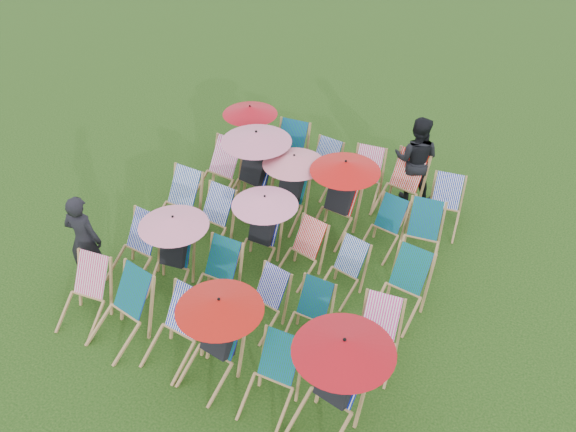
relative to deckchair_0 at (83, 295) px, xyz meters
The scene contains 33 objects.
ground 3.02m from the deckchair_0, 49.93° to the left, with size 100.00×100.00×0.00m, color black.
deckchair_0 is the anchor object (origin of this frame).
deckchair_1 0.70m from the deckchair_0, ahead, with size 0.81×1.02×1.00m.
deckchair_2 1.57m from the deckchair_0, ahead, with size 0.71×0.93×0.96m.
deckchair_3 2.25m from the deckchair_0, ahead, with size 1.12×1.19×1.33m.
deckchair_4 3.11m from the deckchair_0, ahead, with size 0.63×0.87×0.92m.
deckchair_5 3.91m from the deckchair_0, ahead, with size 1.21×1.29×1.44m.
deckchair_6 1.15m from the deckchair_0, 90.85° to the left, with size 0.69×0.91×0.94m.
deckchair_7 1.41m from the deckchair_0, 60.32° to the left, with size 1.05×1.14×1.25m.
deckchair_8 1.88m from the deckchair_0, 39.59° to the left, with size 0.61×0.85×0.92m.
deckchair_9 2.57m from the deckchair_0, 25.82° to the left, with size 0.67×0.84×0.82m.
deckchair_10 3.23m from the deckchair_0, 21.25° to the left, with size 0.56×0.78×0.83m.
deckchair_11 4.18m from the deckchair_0, 16.98° to the left, with size 0.68×0.89×0.90m.
deckchair_12 2.41m from the deckchair_0, 92.89° to the left, with size 0.69×0.93×0.99m.
deckchair_13 2.40m from the deckchair_0, 75.11° to the left, with size 0.68×0.90×0.93m.
deckchair_14 2.82m from the deckchair_0, 55.41° to the left, with size 1.04×1.08×1.23m.
deckchair_15 3.28m from the deckchair_0, 45.63° to the left, with size 0.71×0.88×0.85m.
deckchair_16 3.80m from the deckchair_0, 36.68° to the left, with size 0.68×0.84×0.81m.
deckchair_17 4.58m from the deckchair_0, 29.67° to the left, with size 0.72×0.94×0.95m.
deckchair_18 3.54m from the deckchair_0, 90.53° to the left, with size 0.75×0.99×1.01m.
deckchair_19 3.69m from the deckchair_0, 79.73° to the left, with size 1.23×1.30×1.46m.
deckchair_20 3.82m from the deckchair_0, 67.37° to the left, with size 1.07×1.11×1.27m.
deckchair_21 4.31m from the deckchair_0, 56.83° to the left, with size 1.16×1.22×1.38m.
deckchair_22 4.78m from the deckchair_0, 47.83° to the left, with size 0.67×0.85×0.84m.
deckchair_23 5.23m from the deckchair_0, 42.80° to the left, with size 0.73×0.93×0.93m.
deckchair_24 4.74m from the deckchair_0, 91.47° to the left, with size 1.05×1.11×1.25m.
deckchair_25 4.76m from the deckchair_0, 80.54° to the left, with size 0.74×0.98×1.01m.
deckchair_26 4.88m from the deckchair_0, 71.89° to the left, with size 0.67×0.87×0.88m.
deckchair_27 5.27m from the deckchair_0, 63.09° to the left, with size 0.69×0.90×0.91m.
deckchair_28 5.61m from the deckchair_0, 56.92° to the left, with size 0.81×1.02×1.01m.
deckchair_29 6.01m from the deckchair_0, 49.38° to the left, with size 0.69×0.88×0.88m.
person_left 0.92m from the deckchair_0, 127.56° to the left, with size 0.58×0.38×1.58m, color black.
person_rear 6.06m from the deckchair_0, 58.53° to the left, with size 0.81×0.63×1.66m, color black.
Camera 1 is at (3.80, -6.75, 6.89)m, focal length 40.00 mm.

